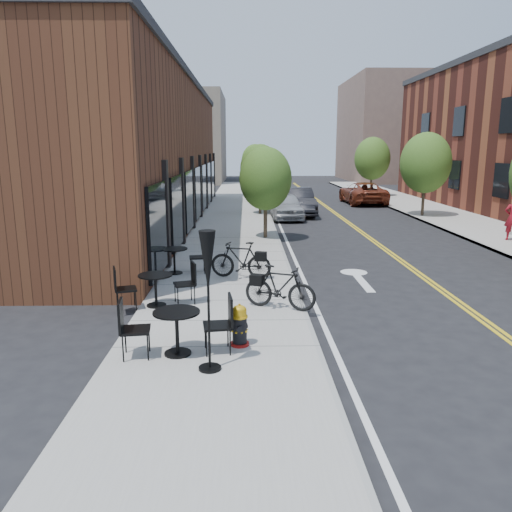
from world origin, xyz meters
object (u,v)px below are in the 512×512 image
object	(u,v)px
bistro_set_b	(156,285)
parked_car_far	(363,193)
parked_car_a	(286,206)
parked_car_b	(297,202)
bicycle_right	(280,287)
parked_car_c	(274,188)
bistro_set_a	(177,326)
fire_hydrant	(240,326)
bistro_set_c	(174,257)
patio_umbrella	(208,271)
bicycle_left	(241,260)

from	to	relation	value
bistro_set_b	parked_car_far	xyz separation A→B (m)	(10.43, 23.63, 0.13)
parked_car_a	parked_car_b	world-z (taller)	parked_car_b
parked_car_far	parked_car_a	bearing A→B (deg)	50.05
bicycle_right	parked_car_b	world-z (taller)	parked_car_b
parked_car_c	parked_car_far	size ratio (longest dim) A/B	0.96
bicycle_right	bistro_set_a	bearing A→B (deg)	164.39
fire_hydrant	bistro_set_a	distance (m)	1.22
bistro_set_c	patio_umbrella	world-z (taller)	patio_umbrella
fire_hydrant	bistro_set_c	bearing A→B (deg)	92.40
parked_car_c	bistro_set_a	bearing A→B (deg)	-91.80
fire_hydrant	parked_car_c	xyz separation A→B (m)	(2.35, 31.00, 0.25)
fire_hydrant	parked_car_far	world-z (taller)	parked_car_far
fire_hydrant	parked_car_a	bearing A→B (deg)	65.39
parked_car_far	fire_hydrant	bearing A→B (deg)	70.70
bicycle_left	parked_car_far	distance (m)	22.61
bistro_set_c	patio_umbrella	bearing A→B (deg)	-84.66
bicycle_left	bistro_set_b	world-z (taller)	bicycle_left
bicycle_left	bistro_set_c	distance (m)	2.10
bistro_set_b	bistro_set_c	distance (m)	3.20
bicycle_left	bistro_set_b	xyz separation A→B (m)	(-2.02, -2.64, -0.03)
parked_car_a	bicycle_right	bearing A→B (deg)	-97.19
bicycle_left	bistro_set_a	size ratio (longest dim) A/B	0.88
parked_car_a	bistro_set_a	bearing A→B (deg)	-102.65
bicycle_left	bistro_set_c	bearing A→B (deg)	-91.89
bistro_set_a	parked_car_far	bearing A→B (deg)	62.72
parked_car_b	parked_car_a	bearing A→B (deg)	-118.71
patio_umbrella	bicycle_right	bearing A→B (deg)	66.55
bistro_set_b	patio_umbrella	size ratio (longest dim) A/B	0.80
bistro_set_a	patio_umbrella	xyz separation A→B (m)	(0.64, -0.66, 1.20)
bicycle_left	parked_car_c	bearing A→B (deg)	-171.82
bicycle_right	bistro_set_c	size ratio (longest dim) A/B	0.92
patio_umbrella	parked_car_c	size ratio (longest dim) A/B	0.46
patio_umbrella	parked_car_b	size ratio (longest dim) A/B	0.50
bicycle_left	bicycle_right	bearing A→B (deg)	31.47
bicycle_left	parked_car_a	bearing A→B (deg)	-176.64
parked_car_b	bicycle_left	bearing A→B (deg)	-104.01
bistro_set_a	bistro_set_c	distance (m)	6.17
bistro_set_b	parked_car_b	bearing A→B (deg)	56.19
fire_hydrant	bistro_set_a	size ratio (longest dim) A/B	0.41
fire_hydrant	bistro_set_c	world-z (taller)	bistro_set_c
bicycle_left	bistro_set_a	bearing A→B (deg)	2.06
parked_car_c	parked_car_b	bearing A→B (deg)	-81.24
bistro_set_b	parked_car_far	distance (m)	25.83
bistro_set_c	parked_car_b	size ratio (longest dim) A/B	0.40
bistro_set_c	patio_umbrella	size ratio (longest dim) A/B	0.79
bistro_set_a	bicycle_left	bearing A→B (deg)	71.09
bistro_set_c	bistro_set_a	bearing A→B (deg)	-89.09
bistro_set_a	bistro_set_b	bearing A→B (deg)	99.73
fire_hydrant	parked_car_b	bearing A→B (deg)	63.72
bistro_set_c	parked_car_a	xyz separation A→B (m)	(4.40, 12.83, 0.09)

